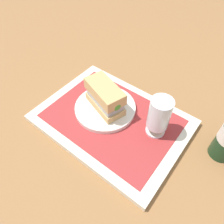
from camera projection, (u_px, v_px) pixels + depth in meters
name	position (u px, v px, depth m)	size (l,w,h in m)	color
ground_plane	(112.00, 122.00, 0.66)	(3.00, 3.00, 0.00)	olive
tray	(112.00, 120.00, 0.65)	(0.44, 0.32, 0.02)	beige
placemat	(112.00, 118.00, 0.64)	(0.38, 0.27, 0.00)	#9E2D2D
plate	(105.00, 108.00, 0.66)	(0.19, 0.19, 0.01)	silver
sandwich	(105.00, 97.00, 0.62)	(0.14, 0.10, 0.08)	tan
beer_glass	(159.00, 116.00, 0.56)	(0.06, 0.06, 0.12)	silver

